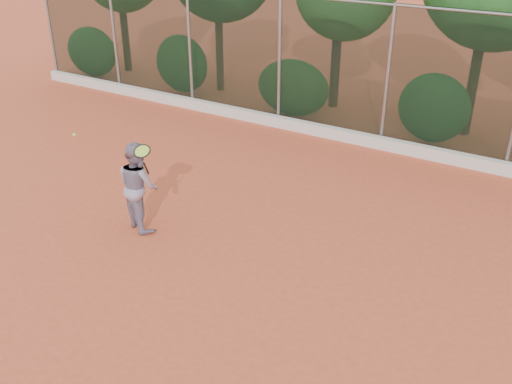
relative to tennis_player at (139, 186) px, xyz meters
The scene contains 6 objects.
ground 2.64m from the tennis_player, 17.13° to the right, with size 80.00×80.00×0.00m, color #C04C2D.
concrete_curb 6.57m from the tennis_player, 68.57° to the left, with size 24.00×0.20×0.30m, color beige.
tennis_player is the anchor object (origin of this frame).
chainlink_fence 6.78m from the tennis_player, 69.13° to the left, with size 24.09×0.09×3.50m.
tennis_racket 0.87m from the tennis_player, 26.02° to the right, with size 0.38×0.36×0.58m.
tennis_ball_in_flight 1.75m from the tennis_player, behind, with size 0.07×0.07×0.07m.
Camera 1 is at (4.43, -6.13, 5.50)m, focal length 40.00 mm.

